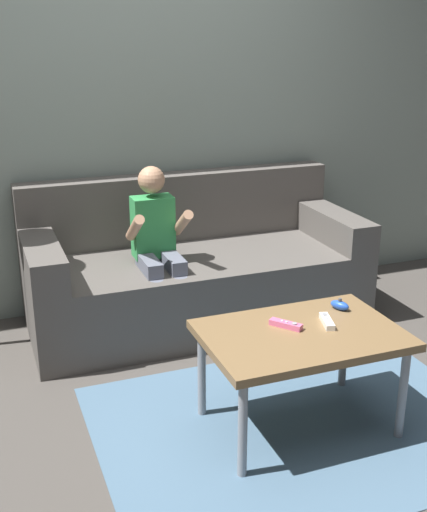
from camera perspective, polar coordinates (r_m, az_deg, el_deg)
name	(u,v)px	position (r m, az deg, el deg)	size (l,w,h in m)	color
ground_plane	(231,430)	(2.86, 1.50, -14.97)	(10.38, 10.38, 0.00)	#4C4742
wall_back	(131,96)	(3.85, -7.27, 13.72)	(5.19, 0.05, 2.50)	gray
couch	(194,272)	(3.76, -1.73, -1.39)	(1.88, 0.80, 0.81)	#56514C
person_seated_on_couch	(158,244)	(3.45, -4.90, 1.05)	(0.31, 0.38, 0.94)	slate
coffee_table	(301,341)	(2.72, 7.69, -7.39)	(0.81, 0.55, 0.44)	brown
area_rug	(297,424)	(2.92, 7.33, -14.37)	(1.70, 1.26, 0.01)	slate
game_remote_pink_near_edge	(286,324)	(2.72, 6.35, -5.97)	(0.11, 0.13, 0.03)	pink
nunchuk_blue	(340,305)	(2.92, 10.98, -4.24)	(0.08, 0.10, 0.05)	blue
game_remote_white_far_corner	(327,321)	(2.77, 9.89, -5.64)	(0.07, 0.14, 0.03)	white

